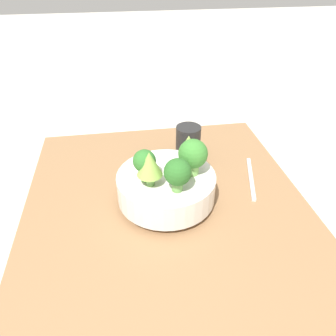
% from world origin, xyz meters
% --- Properties ---
extents(ground_plane, '(6.00, 6.00, 0.00)m').
position_xyz_m(ground_plane, '(0.00, 0.00, 0.00)').
color(ground_plane, beige).
extents(table, '(0.81, 0.68, 0.04)m').
position_xyz_m(table, '(0.00, 0.00, 0.02)').
color(table, olive).
rests_on(table, ground_plane).
extents(bowl, '(0.23, 0.23, 0.08)m').
position_xyz_m(bowl, '(0.03, -0.00, 0.09)').
color(bowl, silver).
rests_on(bowl, table).
extents(broccoli_floret_front, '(0.07, 0.07, 0.09)m').
position_xyz_m(broccoli_floret_front, '(0.03, -0.06, 0.17)').
color(broccoli_floret_front, '#7AB256').
rests_on(broccoli_floret_front, bowl).
extents(broccoli_floret_left, '(0.06, 0.06, 0.08)m').
position_xyz_m(broccoli_floret_left, '(-0.03, -0.02, 0.17)').
color(broccoli_floret_left, '#609347').
rests_on(broccoli_floret_left, bowl).
extents(romanesco_piece_near, '(0.05, 0.05, 0.08)m').
position_xyz_m(romanesco_piece_near, '(0.06, -0.06, 0.17)').
color(romanesco_piece_near, '#6BA34C').
rests_on(romanesco_piece_near, bowl).
extents(broccoli_floret_back, '(0.05, 0.05, 0.08)m').
position_xyz_m(broccoli_floret_back, '(0.02, 0.05, 0.17)').
color(broccoli_floret_back, '#6BA34C').
rests_on(broccoli_floret_back, bowl).
extents(romanesco_piece_far, '(0.06, 0.06, 0.08)m').
position_xyz_m(romanesco_piece_far, '(-0.00, 0.04, 0.17)').
color(romanesco_piece_far, '#609347').
rests_on(romanesco_piece_far, bowl).
extents(cup, '(0.07, 0.07, 0.10)m').
position_xyz_m(cup, '(0.21, -0.09, 0.09)').
color(cup, black).
rests_on(cup, table).
extents(fork, '(0.18, 0.06, 0.01)m').
position_xyz_m(fork, '(0.08, -0.24, 0.04)').
color(fork, silver).
rests_on(fork, table).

